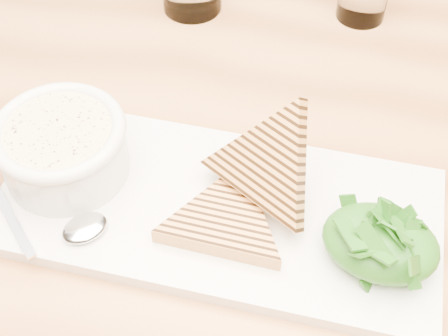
% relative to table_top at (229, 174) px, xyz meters
% --- Properties ---
extents(floor, '(6.00, 6.00, 0.00)m').
position_rel_table_top_xyz_m(floor, '(-0.18, 0.12, -0.71)').
color(floor, '#67625C').
rests_on(floor, ground).
extents(table_top, '(1.38, 1.01, 0.04)m').
position_rel_table_top_xyz_m(table_top, '(0.00, 0.00, 0.00)').
color(table_top, '#B57841').
rests_on(table_top, ground).
extents(table_leg_bl, '(0.06, 0.06, 0.69)m').
position_rel_table_top_xyz_m(table_leg_bl, '(-0.59, 0.38, -0.36)').
color(table_leg_bl, '#B57841').
rests_on(table_leg_bl, ground).
extents(platter, '(0.45, 0.24, 0.02)m').
position_rel_table_top_xyz_m(platter, '(0.01, -0.07, 0.03)').
color(platter, silver).
rests_on(platter, table_top).
extents(soup_bowl, '(0.13, 0.13, 0.05)m').
position_rel_table_top_xyz_m(soup_bowl, '(-0.15, -0.08, 0.06)').
color(soup_bowl, silver).
rests_on(soup_bowl, platter).
extents(soup, '(0.11, 0.11, 0.01)m').
position_rel_table_top_xyz_m(soup, '(-0.15, -0.08, 0.09)').
color(soup, beige).
rests_on(soup, soup_bowl).
extents(bowl_rim, '(0.13, 0.13, 0.01)m').
position_rel_table_top_xyz_m(bowl_rim, '(-0.15, -0.08, 0.09)').
color(bowl_rim, silver).
rests_on(bowl_rim, soup_bowl).
extents(sandwich_flat, '(0.15, 0.15, 0.02)m').
position_rel_table_top_xyz_m(sandwich_flat, '(0.03, -0.09, 0.05)').
color(sandwich_flat, '#CC8A45').
rests_on(sandwich_flat, platter).
extents(sandwich_lean, '(0.19, 0.20, 0.16)m').
position_rel_table_top_xyz_m(sandwich_lean, '(0.05, -0.04, 0.08)').
color(sandwich_lean, '#CC8A45').
rests_on(sandwich_lean, sandwich_flat).
extents(salad_base, '(0.11, 0.08, 0.04)m').
position_rel_table_top_xyz_m(salad_base, '(0.17, -0.07, 0.06)').
color(salad_base, '#0E420D').
rests_on(salad_base, platter).
extents(arugula_pile, '(0.11, 0.10, 0.05)m').
position_rel_table_top_xyz_m(arugula_pile, '(0.17, -0.07, 0.06)').
color(arugula_pile, '#32731B').
rests_on(arugula_pile, platter).
extents(spoon_bowl, '(0.05, 0.06, 0.01)m').
position_rel_table_top_xyz_m(spoon_bowl, '(-0.10, -0.14, 0.04)').
color(spoon_bowl, silver).
rests_on(spoon_bowl, platter).
extents(spoon_handle, '(0.10, 0.08, 0.00)m').
position_rel_table_top_xyz_m(spoon_handle, '(-0.17, -0.15, 0.04)').
color(spoon_handle, silver).
rests_on(spoon_handle, platter).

